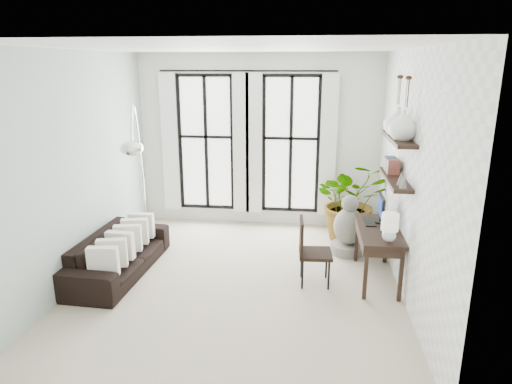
% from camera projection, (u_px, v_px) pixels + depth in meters
% --- Properties ---
extents(floor, '(5.00, 5.00, 0.00)m').
position_uv_depth(floor, '(239.00, 280.00, 6.57)').
color(floor, '#B8AA92').
rests_on(floor, ground).
extents(ceiling, '(5.00, 5.00, 0.00)m').
position_uv_depth(ceiling, '(237.00, 48.00, 5.70)').
color(ceiling, white).
rests_on(ceiling, wall_back).
extents(wall_left, '(0.00, 5.00, 5.00)m').
position_uv_depth(wall_left, '(80.00, 168.00, 6.39)').
color(wall_left, '#A0B3AB').
rests_on(wall_left, floor).
extents(wall_right, '(0.00, 5.00, 5.00)m').
position_uv_depth(wall_right, '(410.00, 177.00, 5.88)').
color(wall_right, white).
rests_on(wall_right, floor).
extents(wall_back, '(4.50, 0.00, 4.50)m').
position_uv_depth(wall_back, '(259.00, 141.00, 8.52)').
color(wall_back, white).
rests_on(wall_back, floor).
extents(windows, '(3.26, 0.13, 2.65)m').
position_uv_depth(windows, '(248.00, 144.00, 8.49)').
color(windows, white).
rests_on(windows, wall_back).
extents(wall_shelves, '(0.25, 1.30, 0.60)m').
position_uv_depth(wall_shelves, '(396.00, 162.00, 6.14)').
color(wall_shelves, black).
rests_on(wall_shelves, wall_right).
extents(sofa, '(0.91, 2.11, 0.60)m').
position_uv_depth(sofa, '(119.00, 254.00, 6.72)').
color(sofa, black).
rests_on(sofa, floor).
extents(throw_pillows, '(0.40, 1.52, 0.40)m').
position_uv_depth(throw_pillows, '(124.00, 242.00, 6.66)').
color(throw_pillows, silver).
rests_on(throw_pillows, sofa).
extents(plant, '(1.50, 1.38, 1.42)m').
position_uv_depth(plant, '(351.00, 200.00, 7.93)').
color(plant, '#2D7228').
rests_on(plant, floor).
extents(desk, '(0.56, 1.32, 1.17)m').
position_uv_depth(desk, '(379.00, 233.00, 6.35)').
color(desk, black).
rests_on(desk, floor).
extents(desk_chair, '(0.48, 0.48, 0.95)m').
position_uv_depth(desk_chair, '(309.00, 247.00, 6.34)').
color(desk_chair, black).
rests_on(desk_chair, floor).
extents(arc_lamp, '(0.74, 1.72, 2.44)m').
position_uv_depth(arc_lamp, '(136.00, 139.00, 6.98)').
color(arc_lamp, silver).
rests_on(arc_lamp, floor).
extents(buddha, '(0.55, 0.55, 0.99)m').
position_uv_depth(buddha, '(349.00, 229.00, 7.39)').
color(buddha, gray).
rests_on(buddha, floor).
extents(vase_a, '(0.37, 0.37, 0.38)m').
position_uv_depth(vase_a, '(403.00, 125.00, 5.72)').
color(vase_a, white).
rests_on(vase_a, shelf_upper).
extents(vase_b, '(0.37, 0.37, 0.38)m').
position_uv_depth(vase_b, '(398.00, 121.00, 6.10)').
color(vase_b, white).
rests_on(vase_b, shelf_upper).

